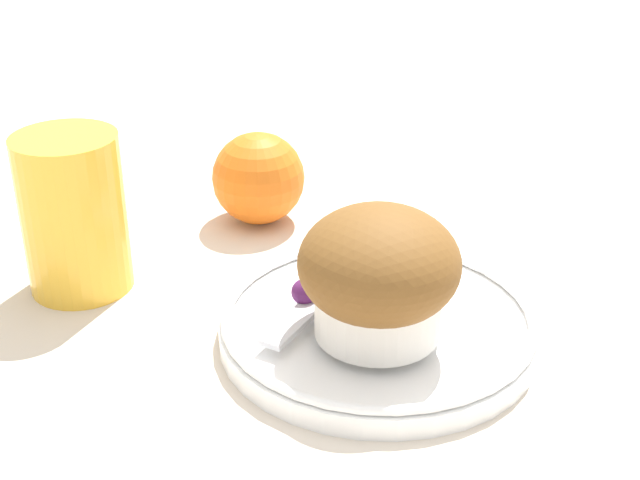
# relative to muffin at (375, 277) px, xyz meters

# --- Properties ---
(ground_plane) EXTENTS (3.00, 3.00, 0.00)m
(ground_plane) POSITION_rel_muffin_xyz_m (0.00, 0.01, -0.06)
(ground_plane) COLOR beige
(plate) EXTENTS (0.20, 0.20, 0.02)m
(plate) POSITION_rel_muffin_xyz_m (0.02, 0.01, -0.05)
(plate) COLOR white
(plate) RESTS_ON ground_plane
(muffin) EXTENTS (0.09, 0.09, 0.08)m
(muffin) POSITION_rel_muffin_xyz_m (0.00, 0.00, 0.00)
(muffin) COLOR silver
(muffin) RESTS_ON plate
(cream_ramekin) EXTENTS (0.05, 0.05, 0.02)m
(cream_ramekin) POSITION_rel_muffin_xyz_m (0.07, 0.04, -0.03)
(cream_ramekin) COLOR silver
(cream_ramekin) RESTS_ON plate
(berry_pair) EXTENTS (0.03, 0.02, 0.02)m
(berry_pair) POSITION_rel_muffin_xyz_m (0.01, 0.05, -0.03)
(berry_pair) COLOR #4C194C
(berry_pair) RESTS_ON plate
(butter_knife) EXTENTS (0.18, 0.06, 0.00)m
(butter_knife) POSITION_rel_muffin_xyz_m (0.04, 0.06, -0.04)
(butter_knife) COLOR silver
(butter_knife) RESTS_ON plate
(orange_fruit) EXTENTS (0.07, 0.07, 0.07)m
(orange_fruit) POSITION_rel_muffin_xyz_m (0.09, 0.19, -0.02)
(orange_fruit) COLOR orange
(orange_fruit) RESTS_ON ground_plane
(juice_glass) EXTENTS (0.07, 0.07, 0.11)m
(juice_glass) POSITION_rel_muffin_xyz_m (-0.06, 0.21, -0.00)
(juice_glass) COLOR gold
(juice_glass) RESTS_ON ground_plane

